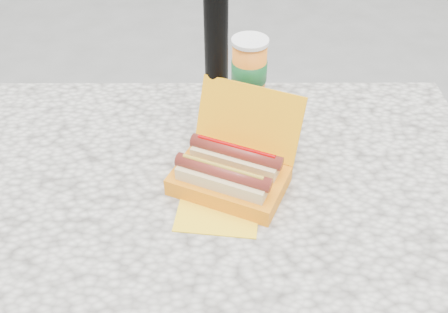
{
  "coord_description": "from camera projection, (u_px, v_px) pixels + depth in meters",
  "views": [
    {
      "loc": [
        0.01,
        -0.78,
        1.48
      ],
      "look_at": [
        0.02,
        0.03,
        0.8
      ],
      "focal_mm": 40.0,
      "sensor_mm": 36.0,
      "label": 1
    }
  ],
  "objects": [
    {
      "name": "soda_cup",
      "position": [
        249.0,
        70.0,
        1.25
      ],
      "size": [
        0.09,
        0.09,
        0.17
      ],
      "rotation": [
        0.0,
        0.0,
        0.29
      ],
      "color": "orange",
      "rests_on": "picnic_table"
    },
    {
      "name": "hotdog_box",
      "position": [
        231.0,
        170.0,
        1.03
      ],
      "size": [
        0.29,
        0.28,
        0.18
      ],
      "rotation": [
        0.0,
        0.0,
        -0.41
      ],
      "color": "#FFA30C",
      "rests_on": "picnic_table"
    },
    {
      "name": "picnic_table",
      "position": [
        217.0,
        217.0,
        1.14
      ],
      "size": [
        1.2,
        0.8,
        0.75
      ],
      "color": "beige",
      "rests_on": "ground"
    },
    {
      "name": "fries_plate",
      "position": [
        225.0,
        173.0,
        1.07
      ],
      "size": [
        0.21,
        0.29,
        0.04
      ],
      "rotation": [
        0.0,
        0.0,
        0.14
      ],
      "color": "yellow",
      "rests_on": "picnic_table"
    }
  ]
}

